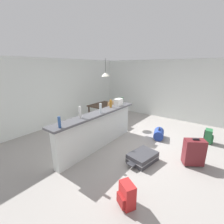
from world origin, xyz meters
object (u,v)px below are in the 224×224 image
object	(u,v)px
bottle_amber	(111,104)
suitcase_upright_maroon	(194,152)
backpack_green	(208,137)
bottle_green	(122,100)
pendant_lamp	(106,74)
dining_table	(103,107)
backpack_red	(127,195)
bottle_white	(80,112)
bottle_clear	(100,108)
bottle_blue	(59,122)
suitcase_flat_charcoal	(142,157)
grocery_bag	(118,102)
duffel_bag_blue	(159,134)
dining_chair_near_partition	(113,112)

from	to	relation	value
bottle_amber	suitcase_upright_maroon	bearing A→B (deg)	-89.42
bottle_amber	backpack_green	xyz separation A→B (m)	(1.50, -2.52, -0.94)
bottle_green	pendant_lamp	xyz separation A→B (m)	(0.50, 1.11, 0.80)
dining_table	backpack_red	xyz separation A→B (m)	(-2.93, -2.91, -0.44)
bottle_white	bottle_clear	world-z (taller)	bottle_white
bottle_blue	bottle_green	xyz separation A→B (m)	(2.56, 0.16, -0.01)
bottle_clear	suitcase_upright_maroon	world-z (taller)	bottle_clear
suitcase_upright_maroon	backpack_red	bearing A→B (deg)	160.92
suitcase_flat_charcoal	backpack_red	distance (m)	1.35
backpack_green	grocery_bag	bearing A→B (deg)	115.74
bottle_clear	grocery_bag	size ratio (longest dim) A/B	0.98
bottle_white	dining_table	bearing A→B (deg)	27.44
bottle_clear	duffel_bag_blue	bearing A→B (deg)	-35.36
bottle_clear	dining_chair_near_partition	bearing A→B (deg)	25.37
backpack_red	suitcase_flat_charcoal	bearing A→B (deg)	14.89
pendant_lamp	suitcase_upright_maroon	distance (m)	3.98
bottle_white	suitcase_upright_maroon	size ratio (longest dim) A/B	0.43
bottle_clear	backpack_green	bearing A→B (deg)	-48.48
duffel_bag_blue	backpack_red	xyz separation A→B (m)	(-2.77, -0.50, 0.05)
bottle_amber	backpack_red	xyz separation A→B (m)	(-1.85, -1.72, -0.94)
grocery_bag	backpack_green	distance (m)	2.88
backpack_red	backpack_green	bearing A→B (deg)	-13.51
grocery_bag	duffel_bag_blue	bearing A→B (deg)	-62.39
bottle_blue	suitcase_flat_charcoal	xyz separation A→B (m)	(1.36, -1.22, -1.03)
bottle_amber	bottle_green	distance (m)	0.65
bottle_blue	pendant_lamp	distance (m)	3.40
suitcase_upright_maroon	backpack_red	world-z (taller)	suitcase_upright_maroon
suitcase_upright_maroon	duffel_bag_blue	bearing A→B (deg)	51.94
backpack_red	bottle_green	bearing A→B (deg)	34.57
dining_chair_near_partition	pendant_lamp	bearing A→B (deg)	72.09
dining_table	backpack_green	size ratio (longest dim) A/B	2.62
bottle_green	grocery_bag	xyz separation A→B (m)	(-0.33, -0.07, 0.01)
grocery_bag	dining_table	distance (m)	1.55
bottle_white	bottle_clear	distance (m)	0.62
bottle_white	dining_chair_near_partition	size ratio (longest dim) A/B	0.31
bottle_amber	pendant_lamp	distance (m)	1.78
pendant_lamp	backpack_green	size ratio (longest dim) A/B	1.65
bottle_green	pendant_lamp	size ratio (longest dim) A/B	0.29
grocery_bag	dining_chair_near_partition	distance (m)	1.16
bottle_white	backpack_red	bearing A→B (deg)	-109.89
bottle_blue	duffel_bag_blue	world-z (taller)	bottle_blue
bottle_amber	bottle_green	size ratio (longest dim) A/B	1.13
bottle_green	dining_table	world-z (taller)	bottle_green
bottle_blue	suitcase_upright_maroon	xyz separation A→B (m)	(1.93, -2.21, -0.81)
suitcase_flat_charcoal	bottle_blue	bearing A→B (deg)	138.18
bottle_clear	backpack_red	world-z (taller)	bottle_clear
dining_chair_near_partition	bottle_white	bearing A→B (deg)	-163.72
bottle_white	duffel_bag_blue	size ratio (longest dim) A/B	0.52
pendant_lamp	suitcase_flat_charcoal	xyz separation A→B (m)	(-1.70, -2.48, -1.81)
grocery_bag	pendant_lamp	bearing A→B (deg)	54.63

